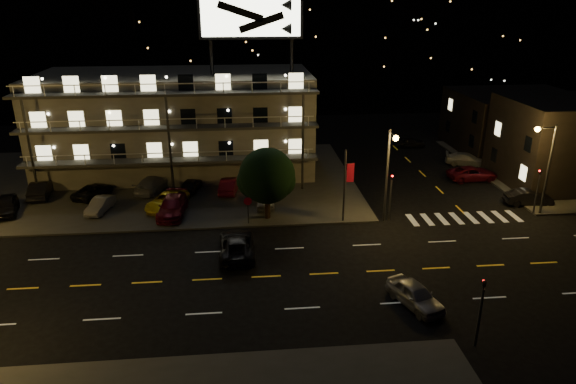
{
  "coord_description": "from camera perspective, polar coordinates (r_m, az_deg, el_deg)",
  "views": [
    {
      "loc": [
        -3.46,
        -30.64,
        18.01
      ],
      "look_at": [
        0.27,
        8.0,
        3.06
      ],
      "focal_mm": 32.0,
      "sensor_mm": 36.0,
      "label": 1
    }
  ],
  "objects": [
    {
      "name": "lot_car_2",
      "position": [
        47.02,
        -13.3,
        -0.96
      ],
      "size": [
        4.07,
        5.36,
        1.35
      ],
      "primitive_type": "imported",
      "rotation": [
        0.0,
        0.0,
        -0.43
      ],
      "color": "yellow",
      "rests_on": "curb_nw"
    },
    {
      "name": "tree",
      "position": [
        42.7,
        -2.4,
        1.64
      ],
      "size": [
        4.9,
        4.72,
        6.17
      ],
      "color": "black",
      "rests_on": "curb_nw"
    },
    {
      "name": "banner_north",
      "position": [
        42.54,
        6.41,
        0.88
      ],
      "size": [
        0.83,
        0.16,
        6.4
      ],
      "color": "#2D2D30",
      "rests_on": "ground"
    },
    {
      "name": "road_car_east",
      "position": [
        33.18,
        13.95,
        -11.03
      ],
      "size": [
        3.1,
        4.59,
        1.45
      ],
      "primitive_type": "imported",
      "rotation": [
        0.0,
        0.0,
        0.36
      ],
      "color": "#97979C",
      "rests_on": "ground"
    },
    {
      "name": "curb_nw",
      "position": [
        54.75,
        -16.3,
        1.06
      ],
      "size": [
        44.0,
        24.0,
        0.15
      ],
      "primitive_type": "cube",
      "color": "#383835",
      "rests_on": "ground"
    },
    {
      "name": "stop_sign",
      "position": [
        42.47,
        -4.48,
        -1.57
      ],
      "size": [
        0.91,
        0.11,
        2.61
      ],
      "color": "#2D2D30",
      "rests_on": "ground"
    },
    {
      "name": "signal_ne",
      "position": [
        49.18,
        26.02,
        0.55
      ],
      "size": [
        0.27,
        0.2,
        4.6
      ],
      "color": "#2D2D30",
      "rests_on": "ground"
    },
    {
      "name": "side_car_3",
      "position": [
        66.84,
        13.31,
        5.46
      ],
      "size": [
        3.97,
        1.66,
        1.34
      ],
      "primitive_type": "imported",
      "rotation": [
        0.0,
        0.0,
        1.55
      ],
      "color": "black",
      "rests_on": "ground"
    },
    {
      "name": "lot_car_1",
      "position": [
        47.98,
        -20.15,
        -1.35
      ],
      "size": [
        2.04,
        3.93,
        1.23
      ],
      "primitive_type": "imported",
      "rotation": [
        0.0,
        0.0,
        -0.2
      ],
      "color": "#97979C",
      "rests_on": "curb_nw"
    },
    {
      "name": "hill_backdrop",
      "position": [
        99.66,
        -7.26,
        17.19
      ],
      "size": [
        120.0,
        25.0,
        24.0
      ],
      "color": "black",
      "rests_on": "ground"
    },
    {
      "name": "side_car_0",
      "position": [
        51.75,
        25.14,
        -0.56
      ],
      "size": [
        4.38,
        1.87,
        1.4
      ],
      "primitive_type": "imported",
      "rotation": [
        0.0,
        0.0,
        1.48
      ],
      "color": "black",
      "rests_on": "ground"
    },
    {
      "name": "lot_car_5",
      "position": [
        53.62,
        -25.76,
        0.29
      ],
      "size": [
        2.2,
        4.79,
        1.52
      ],
      "primitive_type": "imported",
      "rotation": [
        0.0,
        0.0,
        3.27
      ],
      "color": "black",
      "rests_on": "curb_nw"
    },
    {
      "name": "signal_nw",
      "position": [
        43.88,
        11.35,
        0.03
      ],
      "size": [
        0.2,
        0.27,
        4.6
      ],
      "color": "#2D2D30",
      "rests_on": "ground"
    },
    {
      "name": "lot_car_8",
      "position": [
        50.61,
        -10.73,
        0.79
      ],
      "size": [
        2.24,
        3.99,
        1.28
      ],
      "primitive_type": "imported",
      "rotation": [
        0.0,
        0.0,
        2.94
      ],
      "color": "black",
      "rests_on": "curb_nw"
    },
    {
      "name": "signal_sw",
      "position": [
        29.73,
        20.66,
        -11.75
      ],
      "size": [
        0.2,
        0.27,
        4.6
      ],
      "color": "#2D2D30",
      "rests_on": "ground"
    },
    {
      "name": "side_bldg_front",
      "position": [
        59.02,
        29.33,
        4.86
      ],
      "size": [
        14.06,
        10.0,
        8.5
      ],
      "color": "black",
      "rests_on": "ground"
    },
    {
      "name": "side_bldg_back",
      "position": [
        69.05,
        23.8,
        7.15
      ],
      "size": [
        14.06,
        12.0,
        7.0
      ],
      "color": "black",
      "rests_on": "ground"
    },
    {
      "name": "lot_car_3",
      "position": [
        45.48,
        -12.71,
        -1.56
      ],
      "size": [
        2.49,
        5.42,
        1.53
      ],
      "primitive_type": "imported",
      "rotation": [
        0.0,
        0.0,
        -0.06
      ],
      "color": "#5E0D1B",
      "rests_on": "curb_nw"
    },
    {
      "name": "streetlight_nc",
      "position": [
        42.44,
        11.14,
        2.75
      ],
      "size": [
        0.44,
        1.92,
        8.0
      ],
      "color": "#2D2D30",
      "rests_on": "ground"
    },
    {
      "name": "road_car_west",
      "position": [
        38.2,
        -5.72,
        -5.88
      ],
      "size": [
        2.61,
        5.53,
        1.53
      ],
      "primitive_type": "imported",
      "rotation": [
        0.0,
        0.0,
        3.15
      ],
      "color": "black",
      "rests_on": "ground"
    },
    {
      "name": "lot_car_0",
      "position": [
        50.87,
        -28.85,
        -1.33
      ],
      "size": [
        2.83,
        4.67,
        1.49
      ],
      "primitive_type": "imported",
      "rotation": [
        0.0,
        0.0,
        0.26
      ],
      "color": "black",
      "rests_on": "curb_nw"
    },
    {
      "name": "ground",
      "position": [
        35.71,
        0.81,
        -9.22
      ],
      "size": [
        140.0,
        140.0,
        0.0
      ],
      "primitive_type": "plane",
      "color": "black",
      "rests_on": "ground"
    },
    {
      "name": "curb_ne",
      "position": [
        63.29,
        26.72,
        2.3
      ],
      "size": [
        16.0,
        24.0,
        0.15
      ],
      "primitive_type": "cube",
      "color": "#383835",
      "rests_on": "ground"
    },
    {
      "name": "lot_car_9",
      "position": [
        49.8,
        -6.52,
        0.78
      ],
      "size": [
        2.15,
        4.51,
        1.43
      ],
      "primitive_type": "imported",
      "rotation": [
        0.0,
        0.0,
        2.99
      ],
      "color": "#5E0D1B",
      "rests_on": "curb_nw"
    },
    {
      "name": "side_car_1",
      "position": [
        56.51,
        19.81,
        1.95
      ],
      "size": [
        5.21,
        2.66,
        1.41
      ],
      "primitive_type": "imported",
      "rotation": [
        0.0,
        0.0,
        1.63
      ],
      "color": "#5E0D1B",
      "rests_on": "ground"
    },
    {
      "name": "streetlight_ne",
      "position": [
        48.39,
        26.73,
        3.13
      ],
      "size": [
        1.92,
        0.44,
        8.0
      ],
      "color": "#2D2D30",
      "rests_on": "ground"
    },
    {
      "name": "lot_car_4",
      "position": [
        46.26,
        -2.56,
        -0.76
      ],
      "size": [
        1.71,
        4.01,
        1.35
      ],
      "primitive_type": "imported",
      "rotation": [
        0.0,
        0.0,
        -0.03
      ],
      "color": "#97979C",
      "rests_on": "curb_nw"
    },
    {
      "name": "side_car_2",
      "position": [
        61.32,
        19.24,
        3.45
      ],
      "size": [
        5.06,
        3.47,
        1.36
      ],
      "primitive_type": "imported",
      "rotation": [
        0.0,
        0.0,
        1.2
      ],
      "color": "#97979C",
      "rests_on": "ground"
    },
    {
      "name": "lot_car_7",
      "position": [
        51.42,
        -14.74,
        0.9
      ],
      "size": [
        3.57,
        5.53,
        1.49
      ],
      "primitive_type": "imported",
      "rotation": [
        0.0,
        0.0,
        2.83
      ],
      "color": "#97979C",
      "rests_on": "curb_nw"
    },
    {
      "name": "lot_car_6",
      "position": [
        51.65,
        -20.85,
        0.12
      ],
      "size": [
        3.67,
        4.85,
        1.22
      ],
      "primitive_type": "imported",
      "rotation": [
        0.0,
        0.0,
        2.72
      ],
      "color": "black",
      "rests_on": "curb_nw"
    },
    {
      "name": "motel",
      "position": [
        56.35,
        -12.09,
        7.61
      ],
      "size": [
        28.0,
        13.8,
        18.1
      ],
      "color": "gray",
      "rests_on": "ground"
    }
  ]
}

